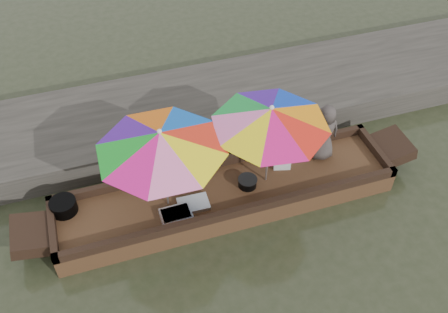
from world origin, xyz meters
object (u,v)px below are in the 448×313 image
object	(u,v)px
cooking_pot	(64,206)
vendor	(324,132)
umbrella_bow	(164,169)
tray_scallop	(193,204)
charcoal_grill	(247,183)
supply_bag	(282,160)
boat_hull	(226,196)
tray_crayfish	(176,215)
umbrella_stern	(269,145)

from	to	relation	value
cooking_pot	vendor	bearing A→B (deg)	-1.60
cooking_pot	umbrella_bow	bearing A→B (deg)	-12.75
umbrella_bow	tray_scallop	bearing A→B (deg)	-23.12
charcoal_grill	supply_bag	world-z (taller)	supply_bag
charcoal_grill	vendor	world-z (taller)	vendor
tray_scallop	umbrella_bow	size ratio (longest dim) A/B	0.25
boat_hull	tray_crayfish	xyz separation A→B (m)	(-0.90, -0.29, 0.22)
supply_bag	umbrella_bow	bearing A→B (deg)	-173.83
tray_crayfish	umbrella_bow	xyz separation A→B (m)	(-0.05, 0.29, 0.73)
boat_hull	vendor	bearing A→B (deg)	7.42
supply_bag	vendor	world-z (taller)	vendor
charcoal_grill	cooking_pot	bearing A→B (deg)	172.41
cooking_pot	vendor	world-z (taller)	vendor
tray_crayfish	umbrella_bow	bearing A→B (deg)	100.43
supply_bag	umbrella_stern	distance (m)	0.77
supply_bag	vendor	bearing A→B (deg)	1.17
tray_crayfish	vendor	world-z (taller)	vendor
tray_crayfish	umbrella_stern	xyz separation A→B (m)	(1.58, 0.29, 0.73)
boat_hull	tray_scallop	size ratio (longest dim) A/B	11.47
vendor	umbrella_stern	world-z (taller)	umbrella_stern
charcoal_grill	vendor	distance (m)	1.52
tray_scallop	umbrella_bow	xyz separation A→B (m)	(-0.37, 0.16, 0.74)
boat_hull	vendor	world-z (taller)	vendor
tray_scallop	umbrella_stern	distance (m)	1.48
tray_crayfish	supply_bag	size ratio (longest dim) A/B	1.72
charcoal_grill	supply_bag	bearing A→B (deg)	19.50
boat_hull	tray_crayfish	distance (m)	0.97
vendor	cooking_pot	bearing A→B (deg)	2.25
boat_hull	tray_crayfish	size ratio (longest dim) A/B	11.47
supply_bag	vendor	xyz separation A→B (m)	(0.73, 0.01, 0.41)
tray_crayfish	supply_bag	distance (m)	2.02
boat_hull	charcoal_grill	bearing A→B (deg)	-4.77
boat_hull	umbrella_stern	size ratio (longest dim) A/B	3.08
tray_crayfish	tray_scallop	world-z (taller)	tray_crayfish
supply_bag	umbrella_stern	bearing A→B (deg)	-149.43
charcoal_grill	umbrella_bow	xyz separation A→B (m)	(-1.31, 0.03, 0.71)
supply_bag	umbrella_stern	size ratio (longest dim) A/B	0.16
umbrella_stern	umbrella_bow	bearing A→B (deg)	180.00
cooking_pot	vendor	size ratio (longest dim) A/B	0.38
boat_hull	cooking_pot	bearing A→B (deg)	172.02
tray_crayfish	tray_scallop	distance (m)	0.34
boat_hull	umbrella_bow	distance (m)	1.34
tray_crayfish	umbrella_stern	size ratio (longest dim) A/B	0.27
cooking_pot	supply_bag	size ratio (longest dim) A/B	1.45
supply_bag	vendor	size ratio (longest dim) A/B	0.26
tray_crayfish	umbrella_stern	distance (m)	1.77
tray_scallop	umbrella_stern	world-z (taller)	umbrella_stern
tray_scallop	vendor	xyz separation A→B (m)	(2.36, 0.39, 0.51)
tray_scallop	cooking_pot	bearing A→B (deg)	165.18
tray_scallop	supply_bag	distance (m)	1.68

